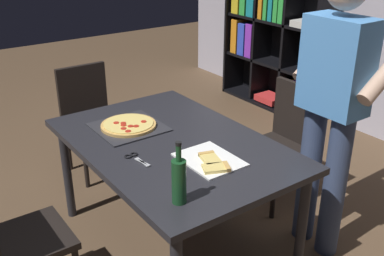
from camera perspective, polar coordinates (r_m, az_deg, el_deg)
ground_plane at (r=3.16m, az=-2.28°, el=-14.00°), size 12.00×12.00×0.00m
dining_table at (r=2.80m, az=-2.50°, el=-3.01°), size 1.55×1.03×0.75m
chair_near_camera at (r=2.57m, az=-21.91°, el=-12.08°), size 0.42×0.42×0.90m
chair_far_side at (r=3.46m, az=11.54°, el=-0.99°), size 0.42×0.42×0.90m
chair_left_end at (r=3.89m, az=-12.70°, el=1.79°), size 0.42×0.42×0.90m
bookshelf at (r=5.26m, az=10.58°, el=13.33°), size 1.40×0.35×1.95m
person_serving_pizza at (r=2.80m, az=17.28°, el=3.07°), size 0.55×0.54×1.75m
pepperoni_pizza_on_tray at (r=2.97m, az=-7.94°, el=0.29°), size 0.42×0.42×0.04m
pizza_slices_on_towel at (r=2.52m, az=2.38°, el=-4.10°), size 0.37×0.28×0.03m
wine_bottle at (r=2.13m, az=-1.65°, el=-6.53°), size 0.07×0.07×0.32m
kitchen_scissors at (r=2.58m, az=-7.12°, el=-3.70°), size 0.20×0.09×0.01m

